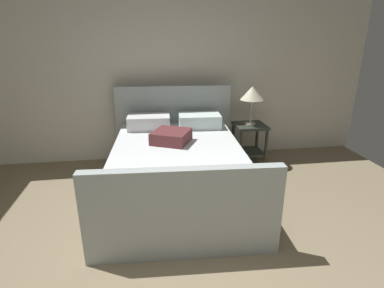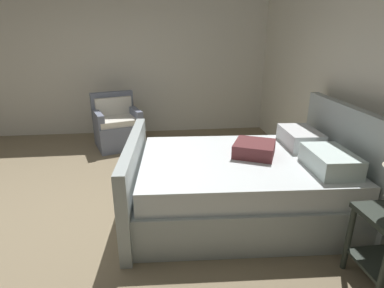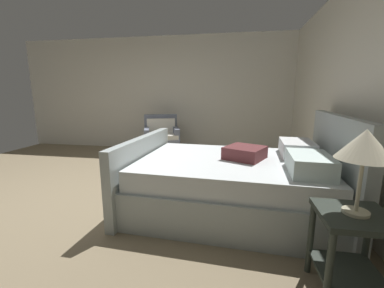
% 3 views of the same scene
% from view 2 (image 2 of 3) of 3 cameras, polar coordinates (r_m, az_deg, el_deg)
% --- Properties ---
extents(ground_plane, '(6.11, 6.55, 0.02)m').
position_cam_2_polar(ground_plane, '(3.52, -25.58, -13.11)').
color(ground_plane, '#827257').
extents(wall_back, '(6.23, 0.12, 2.67)m').
position_cam_2_polar(wall_back, '(3.57, 31.33, 9.59)').
color(wall_back, silver).
rests_on(wall_back, ground).
extents(wall_side_left, '(0.12, 6.67, 2.67)m').
position_cam_2_polar(wall_side_left, '(6.05, -18.33, 14.36)').
color(wall_side_left, silver).
rests_on(wall_side_left, ground).
extents(bed, '(1.77, 2.36, 1.14)m').
position_cam_2_polar(bed, '(3.24, 9.79, -6.97)').
color(bed, '#A0ABAA').
rests_on(bed, ground).
extents(armchair, '(0.93, 0.92, 0.90)m').
position_cam_2_polar(armchair, '(5.31, -14.04, 3.31)').
color(armchair, slate).
rests_on(armchair, ground).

